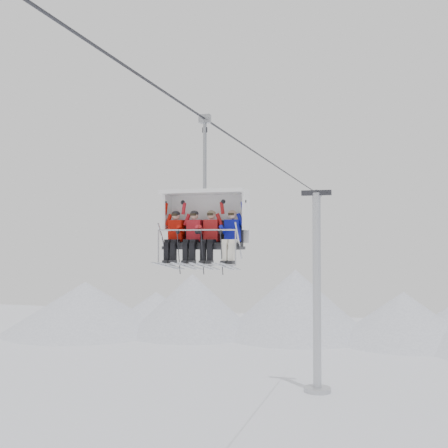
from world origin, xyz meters
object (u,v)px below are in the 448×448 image
(skier_center_left, at_px, (193,235))
(skier_far_right, at_px, (231,235))
(lift_tower_right, at_px, (317,305))
(skier_far_left, at_px, (175,235))
(skier_center_right, at_px, (210,235))
(chairlift_carrier, at_px, (206,218))

(skier_center_left, relative_size, skier_far_right, 1.00)
(lift_tower_right, relative_size, skier_far_right, 7.99)
(skier_far_left, distance_m, skier_far_right, 1.57)
(skier_far_left, height_order, skier_center_left, same)
(lift_tower_right, height_order, skier_center_left, lift_tower_right)
(skier_far_left, bearing_deg, lift_tower_right, 88.14)
(lift_tower_right, xyz_separation_m, skier_center_right, (0.22, -23.99, 4.41))
(skier_far_right, bearing_deg, chairlift_carrier, 158.78)
(chairlift_carrier, distance_m, skier_far_right, 0.96)
(chairlift_carrier, relative_size, skier_center_right, 2.36)
(chairlift_carrier, bearing_deg, skier_center_right, -54.54)
(skier_far_left, xyz_separation_m, skier_far_right, (1.57, -0.00, -0.00))
(skier_far_left, height_order, skier_far_right, skier_far_left)
(chairlift_carrier, xyz_separation_m, skier_center_right, (0.22, -0.30, -0.46))
(chairlift_carrier, distance_m, skier_center_left, 0.61)
(lift_tower_right, xyz_separation_m, skier_center_left, (-0.26, -23.99, 4.41))
(skier_center_left, bearing_deg, skier_center_right, 0.00)
(skier_far_left, bearing_deg, skier_far_right, -0.03)
(chairlift_carrier, xyz_separation_m, skier_far_right, (0.79, -0.31, -0.47))
(skier_far_left, relative_size, skier_center_right, 1.00)
(skier_center_right, height_order, skier_far_right, skier_center_right)
(skier_center_left, bearing_deg, lift_tower_right, 89.38)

